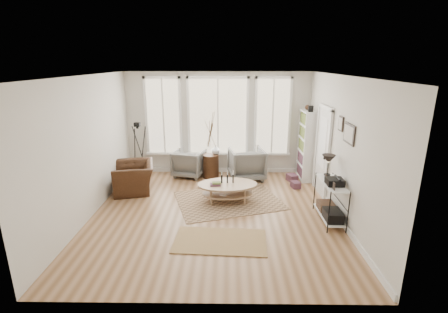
{
  "coord_description": "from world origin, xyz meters",
  "views": [
    {
      "loc": [
        0.29,
        -6.41,
        3.17
      ],
      "look_at": [
        0.2,
        0.6,
        1.1
      ],
      "focal_mm": 26.0,
      "sensor_mm": 36.0,
      "label": 1
    }
  ],
  "objects_px": {
    "bookcase": "(306,145)",
    "armchair_right": "(247,164)",
    "accent_chair": "(134,177)",
    "armchair_left": "(189,163)",
    "side_table": "(211,147)",
    "coffee_table": "(227,188)",
    "low_shelf": "(330,197)"
  },
  "relations": [
    {
      "from": "bookcase",
      "to": "coffee_table",
      "type": "height_order",
      "value": "bookcase"
    },
    {
      "from": "bookcase",
      "to": "accent_chair",
      "type": "bearing_deg",
      "value": -167.68
    },
    {
      "from": "bookcase",
      "to": "side_table",
      "type": "distance_m",
      "value": 2.63
    },
    {
      "from": "bookcase",
      "to": "side_table",
      "type": "bearing_deg",
      "value": 179.59
    },
    {
      "from": "armchair_left",
      "to": "armchair_right",
      "type": "height_order",
      "value": "armchair_right"
    },
    {
      "from": "armchair_left",
      "to": "accent_chair",
      "type": "bearing_deg",
      "value": 56.15
    },
    {
      "from": "low_shelf",
      "to": "armchair_right",
      "type": "xyz_separation_m",
      "value": [
        -1.57,
        2.46,
        -0.08
      ]
    },
    {
      "from": "coffee_table",
      "to": "side_table",
      "type": "distance_m",
      "value": 1.78
    },
    {
      "from": "low_shelf",
      "to": "armchair_left",
      "type": "xyz_separation_m",
      "value": [
        -3.19,
        2.67,
        -0.13
      ]
    },
    {
      "from": "bookcase",
      "to": "armchair_right",
      "type": "height_order",
      "value": "bookcase"
    },
    {
      "from": "bookcase",
      "to": "coffee_table",
      "type": "relative_size",
      "value": 1.42
    },
    {
      "from": "bookcase",
      "to": "coffee_table",
      "type": "bearing_deg",
      "value": -143.38
    },
    {
      "from": "armchair_right",
      "to": "side_table",
      "type": "height_order",
      "value": "side_table"
    },
    {
      "from": "armchair_left",
      "to": "side_table",
      "type": "distance_m",
      "value": 0.82
    },
    {
      "from": "coffee_table",
      "to": "armchair_left",
      "type": "bearing_deg",
      "value": 121.6
    },
    {
      "from": "armchair_left",
      "to": "side_table",
      "type": "bearing_deg",
      "value": -177.72
    },
    {
      "from": "coffee_table",
      "to": "armchair_left",
      "type": "distance_m",
      "value": 2.07
    },
    {
      "from": "bookcase",
      "to": "low_shelf",
      "type": "height_order",
      "value": "bookcase"
    },
    {
      "from": "armchair_left",
      "to": "armchair_right",
      "type": "bearing_deg",
      "value": -173.04
    },
    {
      "from": "low_shelf",
      "to": "side_table",
      "type": "height_order",
      "value": "side_table"
    },
    {
      "from": "armchair_right",
      "to": "side_table",
      "type": "bearing_deg",
      "value": -14.12
    },
    {
      "from": "coffee_table",
      "to": "accent_chair",
      "type": "height_order",
      "value": "accent_chair"
    },
    {
      "from": "armchair_right",
      "to": "armchair_left",
      "type": "bearing_deg",
      "value": -17.09
    },
    {
      "from": "armchair_right",
      "to": "side_table",
      "type": "relative_size",
      "value": 0.51
    },
    {
      "from": "bookcase",
      "to": "accent_chair",
      "type": "height_order",
      "value": "bookcase"
    },
    {
      "from": "coffee_table",
      "to": "low_shelf",
      "type": "bearing_deg",
      "value": -23.36
    },
    {
      "from": "armchair_right",
      "to": "side_table",
      "type": "distance_m",
      "value": 1.1
    },
    {
      "from": "low_shelf",
      "to": "armchair_right",
      "type": "bearing_deg",
      "value": 122.54
    },
    {
      "from": "bookcase",
      "to": "side_table",
      "type": "relative_size",
      "value": 1.1
    },
    {
      "from": "armchair_right",
      "to": "side_table",
      "type": "xyz_separation_m",
      "value": [
        -1.0,
        0.07,
        0.47
      ]
    },
    {
      "from": "armchair_right",
      "to": "accent_chair",
      "type": "distance_m",
      "value": 3.03
    },
    {
      "from": "bookcase",
      "to": "armchair_left",
      "type": "relative_size",
      "value": 2.46
    }
  ]
}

